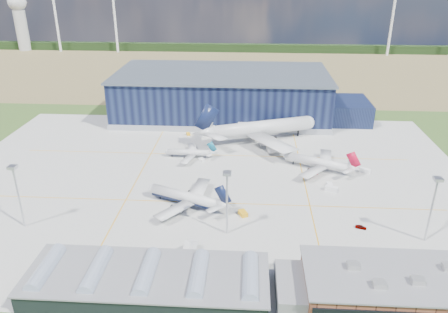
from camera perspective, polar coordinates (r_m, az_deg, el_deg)
ground at (r=175.38m, az=-2.33°, el=-4.41°), size 600.00×600.00×0.00m
apron at (r=184.19m, az=-2.02°, el=-2.92°), size 220.00×160.00×0.08m
farmland at (r=383.02m, az=1.04°, el=11.37°), size 600.00×220.00×0.01m
treeline at (r=460.67m, az=1.53°, el=14.01°), size 600.00×8.00×8.00m
horizon_dressing at (r=496.33m, az=-22.15°, el=16.60°), size 440.20×18.00×70.00m
hangar at (r=258.79m, az=0.38°, el=7.87°), size 145.00×62.00×26.10m
ops_building at (r=127.79m, az=20.95°, el=-15.79°), size 46.00×23.00×10.90m
glass_concourse at (r=124.89m, az=-8.31°, el=-15.89°), size 78.00×23.00×8.60m
light_mast_west at (r=160.46m, az=-25.48°, el=-3.56°), size 2.60×2.60×23.00m
light_mast_center at (r=141.01m, az=0.39°, el=-4.78°), size 2.60×2.60×23.00m
light_mast_east at (r=152.35m, az=25.71°, el=-5.05°), size 2.60×2.60×23.00m
airliner_navy at (r=162.56m, az=-5.16°, el=-4.57°), size 46.74×46.32×11.74m
airliner_red at (r=194.11m, az=12.12°, el=-0.17°), size 45.99×45.62×11.37m
airliner_widebody at (r=220.79m, az=5.00°, el=4.68°), size 84.84×84.02×21.50m
airliner_regional at (r=203.04m, az=-4.68°, el=0.92°), size 25.66×25.13×8.21m
gse_tug_a at (r=158.36m, az=2.49°, el=-7.43°), size 3.81×4.52×1.61m
gse_tug_b at (r=138.35m, az=-9.03°, el=-13.02°), size 2.19×3.19×1.35m
gse_van_a at (r=179.00m, az=13.85°, el=-4.13°), size 5.39×3.85×2.16m
gse_cart_a at (r=182.79m, az=13.63°, el=-3.63°), size 2.28×3.32×1.41m
gse_van_b at (r=198.27m, az=17.94°, el=-1.80°), size 4.87×4.11×2.05m
gse_tug_c at (r=231.71m, az=-4.70°, el=2.97°), size 2.57×3.24×1.24m
gse_cart_b at (r=200.44m, az=-2.88°, el=-0.42°), size 3.46×3.57×1.30m
gse_van_c at (r=135.24m, az=1.37°, el=-13.41°), size 4.87×2.49×2.30m
airstair at (r=139.36m, az=-4.41°, el=-11.92°), size 3.88×5.75×3.42m
car_a at (r=158.15m, az=17.46°, el=-8.78°), size 4.02×2.68×1.27m
car_b at (r=142.82m, az=13.28°, el=-12.15°), size 3.46×1.23×1.14m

